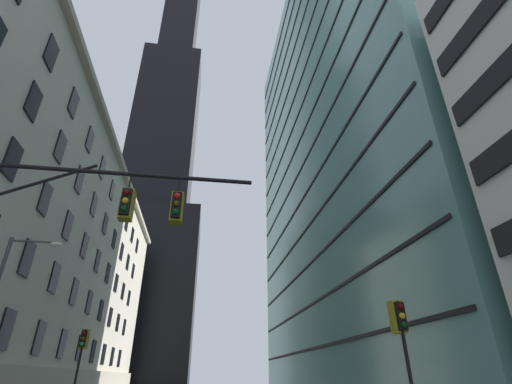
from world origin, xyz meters
name	(u,v)px	position (x,y,z in m)	size (l,w,h in m)	color
station_building	(2,240)	(-18.40, 28.58, 12.78)	(15.48, 69.16, 25.59)	beige
dark_skyscraper	(161,167)	(-13.20, 80.53, 52.19)	(23.56, 23.56, 176.59)	black
glass_office_midrise	(362,138)	(19.79, 30.78, 29.74)	(17.69, 47.56, 59.48)	slate
traffic_signal_mast	(79,226)	(-3.77, 4.94, 5.60)	(8.81, 0.63, 7.64)	black
traffic_light_near_right	(400,324)	(6.66, 5.82, 3.09)	(0.40, 0.63, 3.67)	black
traffic_light_far_left	(83,343)	(-6.39, 17.38, 3.24)	(0.40, 0.63, 3.85)	black
street_lamppost	(0,300)	(-8.90, 12.26, 4.60)	(2.46, 0.32, 7.44)	#47474C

